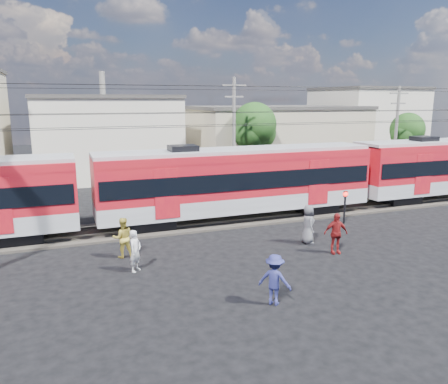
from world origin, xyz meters
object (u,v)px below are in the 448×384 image
at_px(pedestrian_a, 135,251).
at_px(crossing_signal, 345,201).
at_px(commuter_train, 241,179).
at_px(pedestrian_c, 275,280).
at_px(car_silver, 398,176).

distance_m(pedestrian_a, crossing_signal, 12.60).
xyz_separation_m(commuter_train, crossing_signal, (5.17, -2.86, -1.10)).
bearing_deg(crossing_signal, commuter_train, 151.08).
xyz_separation_m(pedestrian_c, car_silver, (19.57, 15.80, -0.17)).
bearing_deg(crossing_signal, car_silver, 36.16).
bearing_deg(car_silver, commuter_train, 114.14).
xyz_separation_m(pedestrian_a, crossing_signal, (12.25, 2.92, 0.43)).
xyz_separation_m(commuter_train, pedestrian_a, (-7.08, -5.78, -1.53)).
height_order(commuter_train, crossing_signal, commuter_train).
height_order(commuter_train, pedestrian_c, commuter_train).
relative_size(commuter_train, pedestrian_c, 28.29).
xyz_separation_m(commuter_train, car_silver, (16.44, 5.38, -1.68)).
distance_m(pedestrian_a, car_silver, 26.03).
relative_size(commuter_train, crossing_signal, 26.84).
xyz_separation_m(pedestrian_a, pedestrian_c, (3.94, -4.65, 0.02)).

